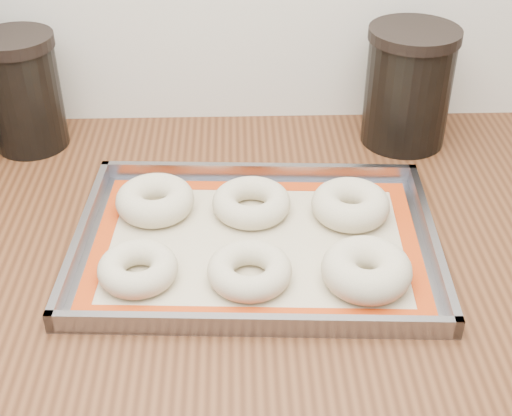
{
  "coord_description": "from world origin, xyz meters",
  "views": [
    {
      "loc": [
        0.06,
        0.9,
        1.47
      ],
      "look_at": [
        0.09,
        1.63,
        0.96
      ],
      "focal_mm": 50.0,
      "sensor_mm": 36.0,
      "label": 1
    }
  ],
  "objects_px": {
    "bagel_front_mid": "(250,270)",
    "canister_right": "(408,86)",
    "bagel_front_right": "(367,270)",
    "bagel_back_right": "(351,205)",
    "bagel_front_left": "(138,269)",
    "canister_mid": "(24,92)",
    "bagel_back_left": "(155,200)",
    "bagel_back_mid": "(251,203)",
    "baking_tray": "(256,242)"
  },
  "relations": [
    {
      "from": "bagel_front_mid",
      "to": "canister_right",
      "type": "relative_size",
      "value": 0.55
    },
    {
      "from": "bagel_front_right",
      "to": "bagel_back_right",
      "type": "xyz_separation_m",
      "value": [
        0.0,
        0.14,
        -0.0
      ]
    },
    {
      "from": "bagel_front_right",
      "to": "canister_right",
      "type": "height_order",
      "value": "canister_right"
    },
    {
      "from": "bagel_front_left",
      "to": "canister_mid",
      "type": "distance_m",
      "value": 0.41
    },
    {
      "from": "bagel_front_mid",
      "to": "bagel_front_right",
      "type": "relative_size",
      "value": 0.94
    },
    {
      "from": "bagel_back_left",
      "to": "canister_mid",
      "type": "height_order",
      "value": "canister_mid"
    },
    {
      "from": "bagel_front_left",
      "to": "bagel_back_right",
      "type": "distance_m",
      "value": 0.3
    },
    {
      "from": "bagel_back_mid",
      "to": "canister_mid",
      "type": "xyz_separation_m",
      "value": [
        -0.34,
        0.21,
        0.07
      ]
    },
    {
      "from": "canister_mid",
      "to": "bagel_front_left",
      "type": "bearing_deg",
      "value": -59.41
    },
    {
      "from": "bagel_front_right",
      "to": "bagel_back_left",
      "type": "bearing_deg",
      "value": 148.99
    },
    {
      "from": "bagel_back_left",
      "to": "canister_right",
      "type": "xyz_separation_m",
      "value": [
        0.38,
        0.2,
        0.07
      ]
    },
    {
      "from": "bagel_front_left",
      "to": "bagel_back_mid",
      "type": "relative_size",
      "value": 0.91
    },
    {
      "from": "bagel_back_mid",
      "to": "bagel_back_right",
      "type": "height_order",
      "value": "bagel_back_right"
    },
    {
      "from": "bagel_back_mid",
      "to": "canister_mid",
      "type": "height_order",
      "value": "canister_mid"
    },
    {
      "from": "bagel_front_mid",
      "to": "bagel_back_mid",
      "type": "relative_size",
      "value": 0.96
    },
    {
      "from": "bagel_front_right",
      "to": "canister_mid",
      "type": "height_order",
      "value": "canister_mid"
    },
    {
      "from": "bagel_back_left",
      "to": "bagel_back_mid",
      "type": "bearing_deg",
      "value": -2.7
    },
    {
      "from": "bagel_back_left",
      "to": "bagel_back_mid",
      "type": "xyz_separation_m",
      "value": [
        0.13,
        -0.01,
        -0.0
      ]
    },
    {
      "from": "canister_mid",
      "to": "canister_right",
      "type": "relative_size",
      "value": 0.97
    },
    {
      "from": "baking_tray",
      "to": "bagel_back_mid",
      "type": "distance_m",
      "value": 0.07
    },
    {
      "from": "bagel_front_right",
      "to": "bagel_back_right",
      "type": "distance_m",
      "value": 0.14
    },
    {
      "from": "bagel_front_left",
      "to": "bagel_back_right",
      "type": "xyz_separation_m",
      "value": [
        0.27,
        0.12,
        0.0
      ]
    },
    {
      "from": "bagel_front_mid",
      "to": "baking_tray",
      "type": "bearing_deg",
      "value": 82.36
    },
    {
      "from": "bagel_front_right",
      "to": "bagel_back_mid",
      "type": "bearing_deg",
      "value": 131.04
    },
    {
      "from": "bagel_back_mid",
      "to": "bagel_back_right",
      "type": "bearing_deg",
      "value": -5.62
    },
    {
      "from": "bagel_front_left",
      "to": "bagel_back_left",
      "type": "bearing_deg",
      "value": 86.56
    },
    {
      "from": "bagel_front_right",
      "to": "bagel_back_left",
      "type": "distance_m",
      "value": 0.31
    },
    {
      "from": "bagel_front_left",
      "to": "bagel_back_left",
      "type": "xyz_separation_m",
      "value": [
        0.01,
        0.14,
        0.0
      ]
    },
    {
      "from": "baking_tray",
      "to": "bagel_back_left",
      "type": "bearing_deg",
      "value": 150.84
    },
    {
      "from": "baking_tray",
      "to": "bagel_back_left",
      "type": "relative_size",
      "value": 4.46
    },
    {
      "from": "baking_tray",
      "to": "bagel_back_mid",
      "type": "height_order",
      "value": "bagel_back_mid"
    },
    {
      "from": "bagel_front_left",
      "to": "canister_right",
      "type": "relative_size",
      "value": 0.52
    },
    {
      "from": "bagel_front_mid",
      "to": "bagel_back_left",
      "type": "distance_m",
      "value": 0.2
    },
    {
      "from": "bagel_back_left",
      "to": "bagel_front_left",
      "type": "bearing_deg",
      "value": -93.44
    },
    {
      "from": "bagel_front_left",
      "to": "canister_right",
      "type": "bearing_deg",
      "value": 41.33
    },
    {
      "from": "bagel_front_mid",
      "to": "bagel_back_mid",
      "type": "height_order",
      "value": "same"
    },
    {
      "from": "bagel_back_mid",
      "to": "canister_right",
      "type": "height_order",
      "value": "canister_right"
    },
    {
      "from": "bagel_front_mid",
      "to": "bagel_back_mid",
      "type": "distance_m",
      "value": 0.14
    },
    {
      "from": "bagel_front_right",
      "to": "bagel_back_right",
      "type": "relative_size",
      "value": 1.02
    },
    {
      "from": "baking_tray",
      "to": "bagel_front_left",
      "type": "distance_m",
      "value": 0.16
    },
    {
      "from": "baking_tray",
      "to": "bagel_back_mid",
      "type": "xyz_separation_m",
      "value": [
        -0.0,
        0.07,
        0.01
      ]
    },
    {
      "from": "canister_right",
      "to": "bagel_front_mid",
      "type": "bearing_deg",
      "value": -126.09
    },
    {
      "from": "baking_tray",
      "to": "bagel_front_mid",
      "type": "relative_size",
      "value": 4.67
    },
    {
      "from": "baking_tray",
      "to": "bagel_back_right",
      "type": "height_order",
      "value": "bagel_back_right"
    },
    {
      "from": "bagel_back_left",
      "to": "canister_right",
      "type": "bearing_deg",
      "value": 27.68
    },
    {
      "from": "canister_mid",
      "to": "canister_right",
      "type": "bearing_deg",
      "value": -0.43
    },
    {
      "from": "bagel_back_mid",
      "to": "canister_mid",
      "type": "distance_m",
      "value": 0.41
    },
    {
      "from": "bagel_back_right",
      "to": "canister_right",
      "type": "height_order",
      "value": "canister_right"
    },
    {
      "from": "bagel_front_mid",
      "to": "canister_right",
      "type": "bearing_deg",
      "value": 53.91
    },
    {
      "from": "baking_tray",
      "to": "bagel_front_left",
      "type": "relative_size",
      "value": 4.93
    }
  ]
}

